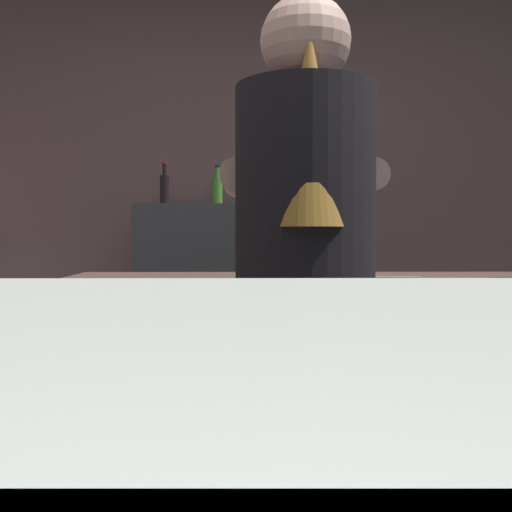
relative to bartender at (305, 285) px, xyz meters
name	(u,v)px	position (x,y,z in m)	size (l,w,h in m)	color
wall_back	(265,188)	(-0.04, 2.10, 0.39)	(5.20, 0.10, 2.70)	brown
prep_counter	(387,422)	(0.31, 0.46, -0.49)	(2.10, 0.60, 0.94)	#4D362F
back_shelf	(226,317)	(-0.26, 1.82, -0.34)	(0.96, 0.36, 1.24)	#393A3E
bartender	(305,285)	(0.00, 0.00, 0.00)	(0.42, 0.51, 1.65)	#2B2B37
mixing_bowl	(290,272)	(-0.01, 0.37, 0.01)	(0.19, 0.19, 0.05)	#C44834
chefs_knife	(382,278)	(0.28, 0.41, -0.01)	(0.24, 0.03, 0.01)	silver
bottle_vinegar	(217,190)	(-0.31, 1.90, 0.37)	(0.06, 0.06, 0.22)	#47872F
bottle_hot_sauce	(165,189)	(-0.60, 1.89, 0.37)	(0.05, 0.05, 0.24)	black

